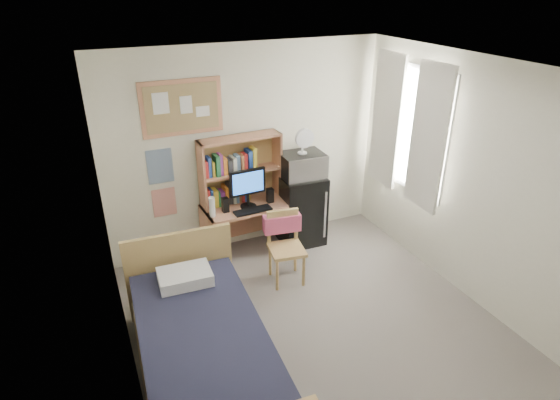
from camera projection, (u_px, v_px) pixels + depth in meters
name	position (u px, v px, depth m)	size (l,w,h in m)	color
floor	(324.00, 336.00, 4.73)	(3.60, 4.20, 0.02)	gray
ceiling	(338.00, 73.00, 3.59)	(3.60, 4.20, 0.02)	white
wall_back	(247.00, 149.00, 5.88)	(3.60, 0.04, 2.60)	white
wall_front	(529.00, 398.00, 2.43)	(3.60, 0.04, 2.60)	white
wall_left	(120.00, 269.00, 3.50)	(0.04, 4.20, 2.60)	white
wall_right	(482.00, 188.00, 4.82)	(0.04, 4.20, 2.60)	white
window_unit	(408.00, 129.00, 5.66)	(0.10, 1.40, 1.70)	white
curtain_left	(428.00, 139.00, 5.32)	(0.04, 0.55, 1.70)	white
curtain_right	(386.00, 121.00, 5.97)	(0.04, 0.55, 1.70)	white
bulletin_board	(182.00, 107.00, 5.31)	(0.94, 0.03, 0.64)	#A08654
poster_wave	(160.00, 166.00, 5.49)	(0.30, 0.01, 0.42)	#224D8A
poster_japan	(164.00, 202.00, 5.70)	(0.28, 0.01, 0.36)	red
desk	(247.00, 229.00, 6.00)	(1.09, 0.55, 0.68)	tan
desk_chair	(287.00, 249.00, 5.39)	(0.43, 0.43, 0.86)	tan
mini_fridge	(300.00, 209.00, 6.22)	(0.56, 0.56, 0.95)	black
bed	(205.00, 357.00, 4.05)	(1.06, 2.12, 0.58)	black
hutch	(241.00, 169.00, 5.79)	(1.03, 0.26, 0.85)	tan
monitor	(248.00, 189.00, 5.70)	(0.46, 0.04, 0.49)	black
keyboard	(253.00, 210.00, 5.69)	(0.47, 0.15, 0.02)	black
speaker_left	(225.00, 205.00, 5.64)	(0.08, 0.08, 0.18)	black
speaker_right	(270.00, 195.00, 5.89)	(0.08, 0.08, 0.19)	black
water_bottle	(212.00, 207.00, 5.53)	(0.07, 0.07, 0.25)	white
hoodie	(282.00, 223.00, 5.46)	(0.44, 0.13, 0.21)	#DC537C
microwave	(302.00, 165.00, 5.93)	(0.54, 0.41, 0.31)	silver
desk_fan	(302.00, 142.00, 5.80)	(0.24, 0.24, 0.30)	white
pillow	(185.00, 277.00, 4.53)	(0.50, 0.35, 0.12)	white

